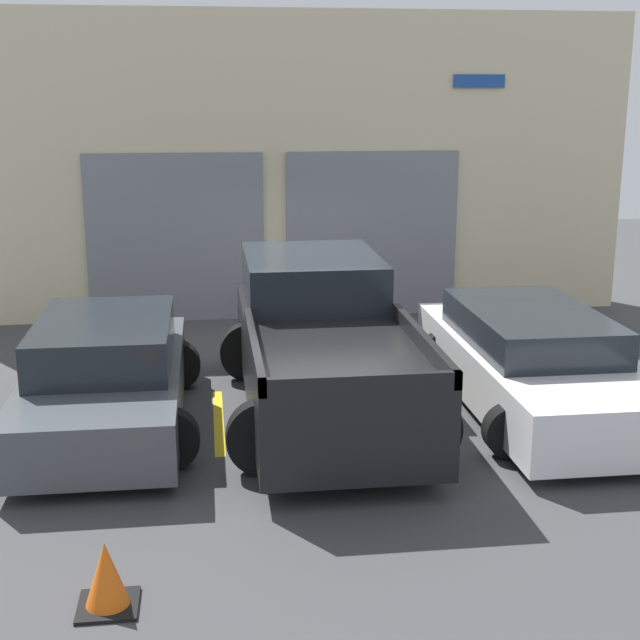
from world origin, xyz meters
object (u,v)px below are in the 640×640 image
at_px(pickup_truck, 322,345).
at_px(sedan_side, 106,377).
at_px(traffic_cone, 106,578).
at_px(sedan_white, 531,362).

distance_m(pickup_truck, sedan_side, 2.63).
relative_size(sedan_side, traffic_cone, 7.76).
xyz_separation_m(sedan_side, traffic_cone, (0.38, -3.95, -0.36)).
xyz_separation_m(pickup_truck, sedan_side, (-2.61, -0.24, -0.23)).
bearing_deg(traffic_cone, sedan_side, 95.52).
bearing_deg(traffic_cone, sedan_white, 39.26).
xyz_separation_m(sedan_white, traffic_cone, (-4.84, -3.95, -0.34)).
xyz_separation_m(pickup_truck, traffic_cone, (-2.23, -4.19, -0.59)).
bearing_deg(sedan_white, pickup_truck, 174.77).
height_order(sedan_side, traffic_cone, sedan_side).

